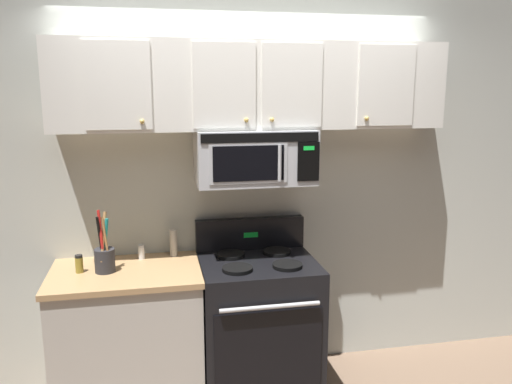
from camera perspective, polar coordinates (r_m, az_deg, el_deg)
back_wall at (r=3.65m, az=-0.93°, el=0.92°), size 5.20×0.10×2.70m
stove_range at (r=3.58m, az=0.22°, el=-14.17°), size 0.76×0.69×1.12m
over_range_microwave at (r=3.37m, az=-0.17°, el=3.92°), size 0.76×0.43×0.35m
upper_cabinets at (r=3.37m, az=-0.28°, el=11.58°), size 2.50×0.36×0.55m
counter_segment at (r=3.54m, az=-13.73°, el=-15.15°), size 0.93×0.65×0.90m
utensil_crock_charcoal at (r=3.34m, az=-16.27°, el=-6.81°), size 0.12×0.12×0.40m
salt_shaker at (r=3.54m, az=-12.44°, el=-6.44°), size 0.04×0.04×0.10m
pepper_mill at (r=3.55m, az=-9.04°, el=-5.51°), size 0.05×0.05×0.18m
spice_jar at (r=3.39m, az=-18.82°, el=-7.46°), size 0.05×0.05×0.11m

